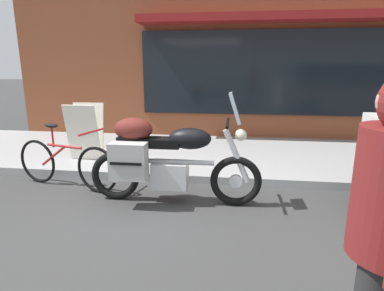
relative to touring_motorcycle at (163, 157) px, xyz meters
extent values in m
plane|color=#383838|center=(-0.24, -0.54, -0.60)|extent=(80.00, 80.00, 0.00)
torus|color=black|center=(0.90, 0.04, -0.29)|extent=(0.63, 0.09, 0.63)
cylinder|color=silver|center=(0.90, 0.04, -0.29)|extent=(0.16, 0.06, 0.16)
torus|color=black|center=(-0.64, 0.03, -0.29)|extent=(0.63, 0.09, 0.63)
cylinder|color=silver|center=(-0.64, 0.03, -0.29)|extent=(0.16, 0.06, 0.16)
cube|color=silver|center=(0.08, 0.03, -0.24)|extent=(0.44, 0.30, 0.32)
cylinder|color=silver|center=(0.13, 0.03, -0.07)|extent=(1.00, 0.07, 0.06)
ellipsoid|color=black|center=(0.33, 0.04, 0.23)|extent=(0.52, 0.28, 0.26)
cube|color=black|center=(-0.09, 0.03, 0.17)|extent=(0.60, 0.24, 0.11)
cube|color=black|center=(-0.42, 0.03, 0.15)|extent=(0.28, 0.22, 0.18)
cylinder|color=silver|center=(0.90, 0.04, 0.03)|extent=(0.35, 0.07, 0.67)
cylinder|color=black|center=(0.78, 0.04, 0.43)|extent=(0.04, 0.62, 0.04)
cube|color=silver|center=(0.86, 0.04, 0.61)|extent=(0.15, 0.32, 0.35)
sphere|color=#EAEACC|center=(0.94, 0.04, 0.29)|extent=(0.14, 0.14, 0.14)
cube|color=#A9A9A9|center=(-0.37, -0.21, -0.01)|extent=(0.44, 0.20, 0.44)
cube|color=black|center=(-0.37, -0.32, -0.01)|extent=(0.37, 0.02, 0.03)
ellipsoid|color=#591E19|center=(-0.37, 0.03, 0.33)|extent=(0.48, 0.32, 0.28)
torus|color=black|center=(-0.96, 0.20, -0.28)|extent=(0.64, 0.20, 0.65)
torus|color=black|center=(-2.00, 0.47, -0.28)|extent=(0.64, 0.20, 0.65)
cylinder|color=#B22323|center=(-1.48, 0.34, 0.00)|extent=(0.58, 0.18, 0.04)
cylinder|color=#B22323|center=(-1.69, 0.39, -0.16)|extent=(0.45, 0.15, 0.34)
cylinder|color=#B22323|center=(-1.66, 0.39, 0.12)|extent=(0.03, 0.03, 0.30)
ellipsoid|color=black|center=(-1.66, 0.39, 0.28)|extent=(0.24, 0.15, 0.06)
cylinder|color=#B22323|center=(-1.01, 0.22, 0.24)|extent=(0.15, 0.47, 0.03)
cube|color=silver|center=(-1.67, 1.26, 0.00)|extent=(0.55, 0.20, 0.96)
cube|color=silver|center=(-1.67, 1.48, 0.00)|extent=(0.55, 0.20, 0.96)
camera|label=1|loc=(0.84, -3.67, 1.07)|focal=29.66mm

